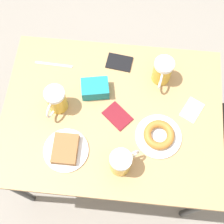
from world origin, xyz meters
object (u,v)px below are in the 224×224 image
(beer_mug_center, at_px, (162,71))
(beer_mug_right, at_px, (56,100))
(plate_with_donut, at_px, (159,135))
(passport_far_edge, at_px, (117,116))
(fork, at_px, (54,65))
(plate_with_cake, at_px, (66,150))
(beer_mug_left, at_px, (121,162))
(passport_near_edge, at_px, (119,62))
(blue_pouch, at_px, (95,88))
(napkin_folded, at_px, (192,110))

(beer_mug_center, distance_m, beer_mug_right, 0.51)
(plate_with_donut, distance_m, passport_far_edge, 0.21)
(passport_far_edge, bearing_deg, beer_mug_right, -94.85)
(plate_with_donut, xyz_separation_m, fork, (-0.33, -0.54, -0.02))
(plate_with_cake, relative_size, fork, 1.06)
(beer_mug_left, xyz_separation_m, passport_near_edge, (-0.52, -0.05, -0.07))
(beer_mug_right, xyz_separation_m, passport_far_edge, (0.02, 0.28, -0.07))
(beer_mug_left, bearing_deg, blue_pouch, -156.27)
(beer_mug_left, relative_size, beer_mug_center, 0.99)
(plate_with_donut, xyz_separation_m, passport_near_edge, (-0.37, -0.21, -0.02))
(plate_with_donut, height_order, passport_near_edge, plate_with_donut)
(blue_pouch, bearing_deg, beer_mug_center, 108.49)
(plate_with_cake, distance_m, plate_with_donut, 0.42)
(beer_mug_left, distance_m, napkin_folded, 0.44)
(beer_mug_right, height_order, blue_pouch, beer_mug_right)
(plate_with_cake, xyz_separation_m, beer_mug_center, (-0.41, 0.40, 0.05))
(fork, distance_m, passport_far_edge, 0.42)
(blue_pouch, bearing_deg, beer_mug_right, -60.39)
(beer_mug_right, xyz_separation_m, fork, (-0.22, -0.06, -0.07))
(passport_near_edge, xyz_separation_m, passport_far_edge, (0.29, 0.02, 0.00))
(plate_with_donut, bearing_deg, fork, -121.27)
(napkin_folded, bearing_deg, plate_with_cake, -65.66)
(beer_mug_center, xyz_separation_m, fork, (-0.02, -0.53, -0.07))
(passport_near_edge, xyz_separation_m, blue_pouch, (0.17, -0.10, 0.03))
(beer_mug_left, bearing_deg, beer_mug_right, -128.74)
(plate_with_donut, bearing_deg, beer_mug_center, -179.47)
(plate_with_donut, relative_size, napkin_folded, 1.55)
(plate_with_cake, bearing_deg, passport_near_edge, 157.69)
(plate_with_cake, distance_m, beer_mug_left, 0.26)
(plate_with_donut, bearing_deg, blue_pouch, -122.51)
(beer_mug_center, distance_m, fork, 0.54)
(napkin_folded, distance_m, blue_pouch, 0.47)
(plate_with_cake, distance_m, passport_far_edge, 0.28)
(plate_with_cake, height_order, beer_mug_left, beer_mug_left)
(beer_mug_right, bearing_deg, passport_near_edge, 135.02)
(beer_mug_center, bearing_deg, fork, -92.60)
(plate_with_cake, distance_m, fork, 0.45)
(beer_mug_center, relative_size, passport_near_edge, 1.03)
(napkin_folded, bearing_deg, fork, -104.59)
(plate_with_donut, distance_m, beer_mug_left, 0.22)
(plate_with_cake, relative_size, blue_pouch, 1.41)
(plate_with_donut, relative_size, beer_mug_right, 1.52)
(beer_mug_left, height_order, blue_pouch, beer_mug_left)
(fork, bearing_deg, beer_mug_left, 38.47)
(beer_mug_right, bearing_deg, napkin_folded, 93.81)
(blue_pouch, bearing_deg, plate_with_donut, 57.49)
(passport_far_edge, relative_size, blue_pouch, 1.07)
(passport_far_edge, bearing_deg, passport_near_edge, -176.52)
(beer_mug_left, distance_m, passport_near_edge, 0.53)
(napkin_folded, bearing_deg, passport_near_edge, -121.51)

